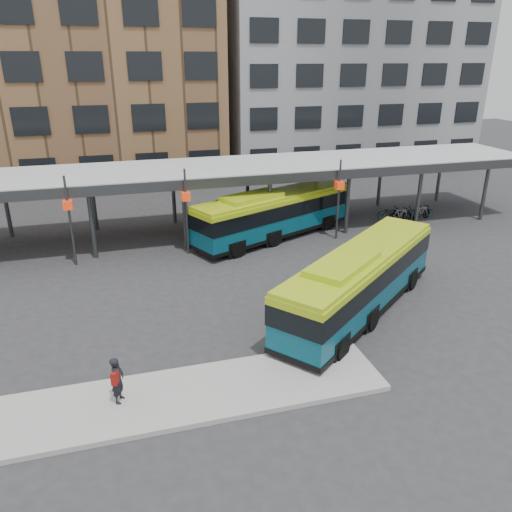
# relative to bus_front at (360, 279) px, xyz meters

# --- Properties ---
(ground) EXTENTS (120.00, 120.00, 0.00)m
(ground) POSITION_rel_bus_front_xyz_m (-2.94, -0.81, -1.56)
(ground) COLOR #28282B
(ground) RESTS_ON ground
(boarding_island) EXTENTS (14.00, 3.00, 0.18)m
(boarding_island) POSITION_rel_bus_front_xyz_m (-8.44, -3.81, -1.47)
(boarding_island) COLOR gray
(boarding_island) RESTS_ON ground
(canopy) EXTENTS (40.00, 6.53, 4.80)m
(canopy) POSITION_rel_bus_front_xyz_m (-2.99, 12.05, 2.35)
(canopy) COLOR #999B9E
(canopy) RESTS_ON ground
(building_brick) EXTENTS (26.00, 14.00, 22.00)m
(building_brick) POSITION_rel_bus_front_xyz_m (-12.94, 31.19, 9.44)
(building_brick) COLOR brown
(building_brick) RESTS_ON ground
(building_grey) EXTENTS (24.00, 14.00, 20.00)m
(building_grey) POSITION_rel_bus_front_xyz_m (13.06, 31.19, 8.44)
(building_grey) COLOR slate
(building_grey) RESTS_ON ground
(bus_front) EXTENTS (9.95, 8.57, 3.00)m
(bus_front) POSITION_rel_bus_front_xyz_m (0.00, 0.00, 0.00)
(bus_front) COLOR #074153
(bus_front) RESTS_ON ground
(bus_rear) EXTENTS (10.85, 6.54, 2.99)m
(bus_rear) POSITION_rel_bus_front_xyz_m (-0.50, 10.09, -0.00)
(bus_rear) COLOR #074153
(bus_rear) RESTS_ON ground
(pedestrian) EXTENTS (0.56, 0.67, 1.56)m
(pedestrian) POSITION_rel_bus_front_xyz_m (-10.06, -3.62, -0.59)
(pedestrian) COLOR black
(pedestrian) RESTS_ON boarding_island
(bike_rack) EXTENTS (4.01, 1.55, 0.99)m
(bike_rack) POSITION_rel_bus_front_xyz_m (9.32, 11.19, -1.11)
(bike_rack) COLOR slate
(bike_rack) RESTS_ON ground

